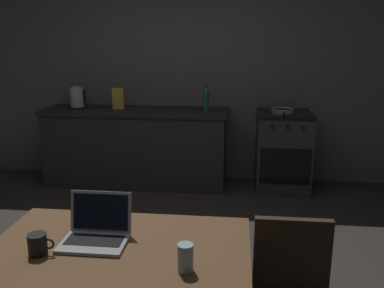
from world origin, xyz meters
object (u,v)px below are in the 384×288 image
at_px(laptop, 96,233).
at_px(electric_kettle, 77,98).
at_px(dining_table, 118,262).
at_px(drinking_glass, 185,258).
at_px(frying_pan, 283,111).
at_px(stove_oven, 283,151).
at_px(coffee_mug, 38,244).
at_px(bottle, 206,99).
at_px(cereal_box, 118,99).

xyz_separation_m(laptop, electric_kettle, (-1.19, 2.84, 0.24)).
relative_size(dining_table, laptop, 4.00).
bearing_deg(drinking_glass, dining_table, 156.22).
distance_m(electric_kettle, frying_pan, 2.38).
height_order(stove_oven, coffee_mug, stove_oven).
relative_size(bottle, cereal_box, 1.22).
xyz_separation_m(frying_pan, drinking_glass, (-0.71, -3.03, -0.12)).
distance_m(stove_oven, laptop, 3.11).
distance_m(dining_table, drinking_glass, 0.41).
bearing_deg(laptop, electric_kettle, 114.67).
xyz_separation_m(coffee_mug, drinking_glass, (0.71, -0.07, 0.01)).
relative_size(bottle, coffee_mug, 2.35).
relative_size(electric_kettle, drinking_glass, 2.06).
bearing_deg(cereal_box, dining_table, -74.26).
distance_m(dining_table, electric_kettle, 3.21).
height_order(coffee_mug, drinking_glass, drinking_glass).
xyz_separation_m(dining_table, frying_pan, (1.07, 2.88, 0.26)).
xyz_separation_m(stove_oven, drinking_glass, (-0.74, -3.06, 0.35)).
height_order(bottle, cereal_box, bottle).
relative_size(laptop, coffee_mug, 2.50).
height_order(stove_oven, bottle, bottle).
height_order(dining_table, coffee_mug, coffee_mug).
bearing_deg(dining_table, bottle, 85.80).
bearing_deg(coffee_mug, bottle, 79.14).
distance_m(stove_oven, electric_kettle, 2.48).
height_order(dining_table, drinking_glass, drinking_glass).
height_order(dining_table, bottle, bottle).
bearing_deg(stove_oven, drinking_glass, -103.65).
relative_size(dining_table, electric_kettle, 4.90).
distance_m(laptop, drinking_glass, 0.53).
relative_size(electric_kettle, cereal_box, 1.07).
xyz_separation_m(coffee_mug, cereal_box, (-0.47, 3.01, 0.23)).
xyz_separation_m(laptop, bottle, (0.34, 2.79, 0.26)).
bearing_deg(coffee_mug, frying_pan, 64.40).
relative_size(electric_kettle, bottle, 0.87).
bearing_deg(electric_kettle, drinking_glass, -61.41).
bearing_deg(laptop, drinking_glass, -22.75).
xyz_separation_m(dining_table, bottle, (0.21, 2.85, 0.38)).
bearing_deg(laptop, frying_pan, 68.99).
height_order(stove_oven, electric_kettle, electric_kettle).
height_order(electric_kettle, bottle, bottle).
distance_m(laptop, coffee_mug, 0.28).
height_order(frying_pan, drinking_glass, frying_pan).
xyz_separation_m(drinking_glass, cereal_box, (-1.18, 3.08, 0.22)).
xyz_separation_m(stove_oven, dining_table, (-1.09, -2.90, 0.22)).
relative_size(laptop, cereal_box, 1.31).
relative_size(dining_table, bottle, 4.27).
bearing_deg(laptop, bottle, 85.09).
height_order(dining_table, cereal_box, cereal_box).
xyz_separation_m(laptop, drinking_glass, (0.48, -0.22, 0.02)).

